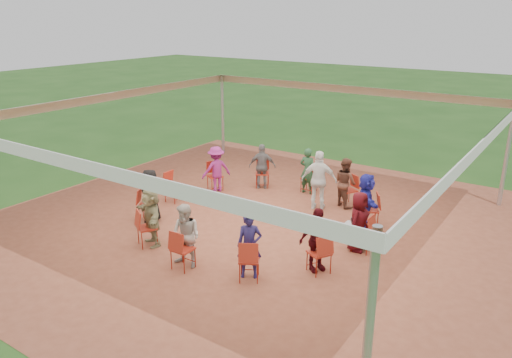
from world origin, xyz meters
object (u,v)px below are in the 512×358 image
Objects in this scene: chair_11 at (319,253)px; chair_9 at (183,249)px; chair_2 at (348,190)px; chair_7 at (147,205)px; chair_1 at (370,210)px; chair_5 at (215,176)px; cable_coil at (294,224)px; laptop at (352,222)px; chair_4 at (262,173)px; person_seated_0 at (359,221)px; person_seated_6 at (151,196)px; person_seated_10 at (316,239)px; person_seated_5 at (216,169)px; person_seated_7 at (151,217)px; chair_8 at (147,228)px; chair_3 at (309,178)px; person_seated_8 at (186,236)px; person_seated_1 at (366,200)px; standing_person at (319,180)px; chair_10 at (249,260)px; chair_6 at (174,187)px; person_seated_3 at (308,171)px; person_seated_2 at (345,182)px; person_seated_9 at (249,246)px; person_seated_4 at (262,166)px; chair_0 at (363,233)px.

chair_9 is at bearing 150.00° from chair_11.
chair_7 is (-3.90, -4.01, 0.00)m from chair_2.
chair_5 is at bearing 60.00° from chair_1.
cable_coil is 1.24× the size of laptop.
chair_5 is 2.90m from chair_7.
chair_4 is 4.10m from chair_7.
person_seated_0 and person_seated_6 have the same top height.
chair_9 is at bearing 152.10° from person_seated_10.
chair_7 reaches higher than cable_coil.
cable_coil is at bearing 71.25° from chair_11.
person_seated_5 and person_seated_7 have the same top height.
chair_8 is at bearing 165.00° from chair_9.
chair_4 is (-1.44, -0.41, 0.00)m from chair_3.
chair_7 is 2.27× the size of cable_coil.
person_seated_6 is 1.00× the size of person_seated_8.
chair_1 is 5.79m from chair_7.
person_seated_1 is at bearing 120.00° from person_seated_5.
chair_4 is 2.45m from standing_person.
chair_8 is 0.64× the size of person_seated_10.
chair_1 is at bearing 45.00° from chair_10.
person_seated_10 is at bearing 75.32° from chair_6.
chair_8 is at bearing 45.00° from chair_5.
chair_8 is 2.81× the size of laptop.
chair_2 is 0.64× the size of person_seated_5.
person_seated_5 is (-2.38, -1.42, 0.00)m from person_seated_3.
person_seated_2 is 2.14m from cable_coil.
chair_4 is at bearing 135.00° from chair_7.
person_seated_0 reaches higher than chair_3.
chair_1 is 0.64× the size of person_seated_9.
person_seated_5 is at bearing 150.00° from person_seated_6.
person_seated_8 is at bearing 32.10° from chair_7.
chair_10 is (4.01, -3.90, 0.00)m from chair_5.
chair_10 is at bearing 155.08° from laptop.
person_seated_1 is at bearing 133.79° from chair_4.
person_seated_8 is at bearing 165.00° from person_seated_9.
chair_5 is at bearing 135.00° from chair_8.
chair_1 is 4.02m from person_seated_4.
person_seated_3 and person_seated_6 have the same top height.
person_seated_6 is 4.81m from person_seated_10.
chair_10 is 4.37m from standing_person.
person_seated_1 reaches higher than chair_6.
chair_0 is 1.00× the size of chair_5.
chair_8 is 1.50m from person_seated_6.
chair_9 is at bearing 45.00° from chair_6.
chair_10 is 1.00× the size of chair_11.
chair_3 is at bearing 75.00° from chair_10.
person_seated_3 is 1.00× the size of person_seated_7.
person_seated_10 is at bearing 104.68° from chair_4.
chair_10 is 2.77m from laptop.
person_seated_5 and person_seated_10 have the same top height.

